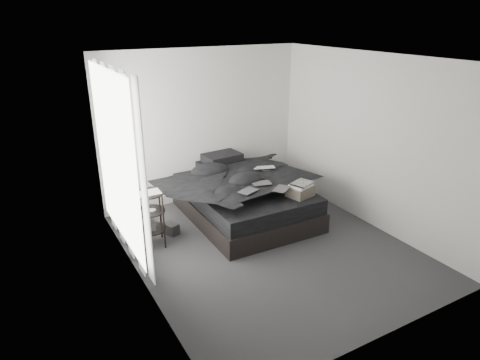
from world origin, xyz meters
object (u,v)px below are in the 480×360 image
laptop (265,164)px  side_stand (150,219)px  bed (244,208)px  box_lower (299,219)px

laptop → side_stand: 2.07m
bed → laptop: bearing=7.5°
bed → laptop: (0.41, 0.05, 0.66)m
side_stand → box_lower: side_stand is taller
side_stand → box_lower: bearing=-16.4°
bed → side_stand: side_stand is taller
laptop → box_lower: size_ratio=0.87×
laptop → side_stand: (-2.02, -0.18, -0.42)m
bed → laptop: laptop is taller
bed → side_stand: size_ratio=2.80×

